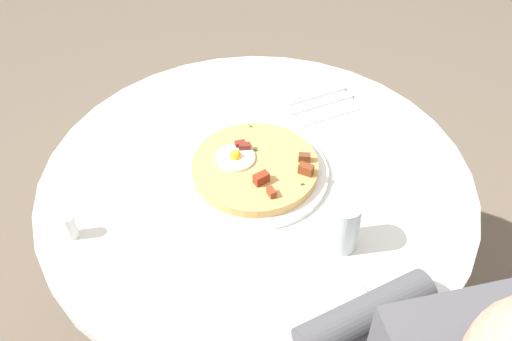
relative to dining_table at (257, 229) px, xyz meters
name	(u,v)px	position (x,y,z in m)	size (l,w,h in m)	color
dining_table	(257,229)	(0.00, 0.00, 0.00)	(0.96, 0.96, 0.73)	silver
pizza_plate	(255,173)	(0.01, 0.00, 0.18)	(0.33, 0.33, 0.01)	white
breakfast_pizza	(255,167)	(0.02, 0.00, 0.20)	(0.28, 0.28, 0.05)	tan
bread_plate	(322,310)	(-0.35, -0.04, 0.18)	(0.18, 0.18, 0.01)	white
napkin	(318,102)	(0.23, -0.21, 0.17)	(0.17, 0.14, 0.00)	white
fork	(314,96)	(0.25, -0.21, 0.18)	(0.18, 0.01, 0.01)	silver
knife	(321,104)	(0.21, -0.22, 0.18)	(0.18, 0.01, 0.01)	silver
water_glass	(342,225)	(-0.21, -0.12, 0.23)	(0.07, 0.07, 0.12)	silver
salt_shaker	(70,226)	(-0.07, 0.40, 0.20)	(0.03, 0.03, 0.06)	white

